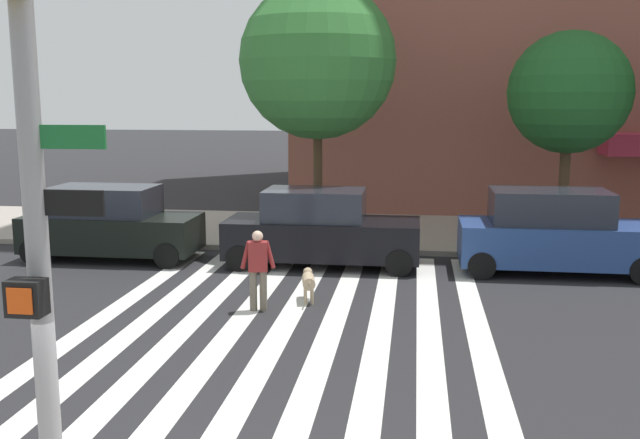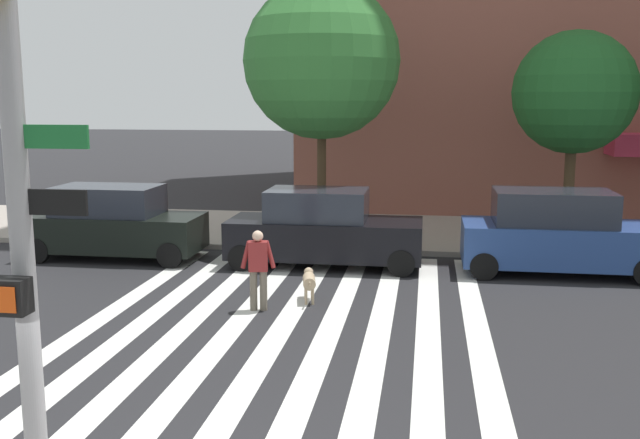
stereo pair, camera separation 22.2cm
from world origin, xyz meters
TOP-DOWN VIEW (x-y plane):
  - ground_plane at (0.00, 6.61)m, footprint 160.00×160.00m
  - sidewalk_far at (0.00, 16.23)m, footprint 80.00×6.00m
  - crosswalk_stripes at (-0.46, 6.61)m, footprint 7.65×12.63m
  - traffic_light_pole at (-0.95, -0.81)m, footprint 0.74×0.46m
  - parked_car_near_curb at (-6.06, 11.78)m, footprint 4.56×1.90m
  - parked_car_behind_first at (-0.43, 11.78)m, footprint 4.90×1.95m
  - parked_car_third_in_line at (5.30, 11.78)m, footprint 4.61×1.98m
  - street_tree_nearest at (-0.87, 14.50)m, footprint 4.44×4.44m
  - street_tree_middle at (6.17, 15.24)m, footprint 3.44×3.44m
  - pedestrian_dog_walker at (-1.15, 7.74)m, footprint 0.71×0.31m
  - dog_on_leash at (-0.25, 8.54)m, footprint 0.38×1.00m

SIDE VIEW (x-z plane):
  - ground_plane at x=0.00m, z-range 0.00..0.00m
  - crosswalk_stripes at x=-0.46m, z-range 0.00..0.01m
  - sidewalk_far at x=0.00m, z-range 0.00..0.15m
  - dog_on_leash at x=-0.25m, z-range 0.12..0.77m
  - pedestrian_dog_walker at x=-1.15m, z-range 0.11..1.75m
  - parked_car_behind_first at x=-0.43m, z-range -0.05..1.91m
  - parked_car_near_curb at x=-6.06m, z-range -0.03..1.92m
  - parked_car_third_in_line at x=5.30m, z-range -0.03..2.02m
  - traffic_light_pole at x=-0.95m, z-range 0.62..6.42m
  - street_tree_middle at x=6.17m, z-range 1.39..7.36m
  - street_tree_nearest at x=-0.87m, z-range 1.60..8.94m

